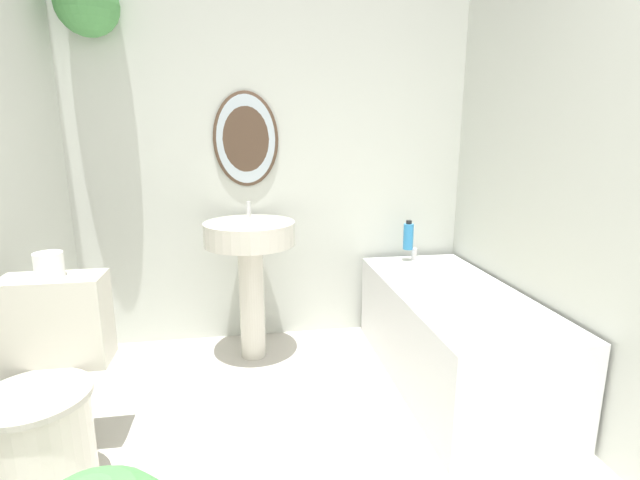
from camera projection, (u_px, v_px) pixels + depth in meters
name	position (u px, v px, depth m)	size (l,w,h in m)	color
wall_back	(259.00, 144.00, 2.92)	(2.61, 0.33, 2.40)	silver
wall_right	(610.00, 171.00, 1.89)	(0.06, 2.72, 2.40)	silver
toilet	(46.00, 401.00, 1.78)	(0.40, 0.57, 0.79)	beige
pedestal_sink	(250.00, 254.00, 2.74)	(0.53, 0.53, 0.94)	beige
bathtub	(452.00, 333.00, 2.55)	(0.65, 1.44, 0.60)	silver
shampoo_bottle	(408.00, 236.00, 3.03)	(0.07, 0.07, 0.19)	#2D84C6
toilet_paper_roll	(49.00, 265.00, 1.85)	(0.11, 0.11, 0.10)	white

